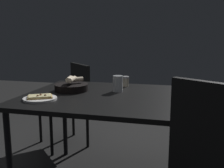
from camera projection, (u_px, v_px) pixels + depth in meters
dining_table at (106, 102)px, 1.92m from camera, size 0.98×1.17×0.72m
pizza_plate at (40, 98)px, 1.77m from camera, size 0.22×0.22×0.04m
bread_basket at (71, 86)px, 2.05m from camera, size 0.26×0.26×0.11m
beer_glass at (118, 85)px, 2.02m from camera, size 0.08×0.08×0.12m
pepper_shaker at (126, 82)px, 2.22m from camera, size 0.05×0.05×0.09m
chair_near at (70, 99)px, 2.77m from camera, size 0.62×0.62×0.85m
chair_far at (222, 168)px, 1.23m from camera, size 0.61×0.61×0.95m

